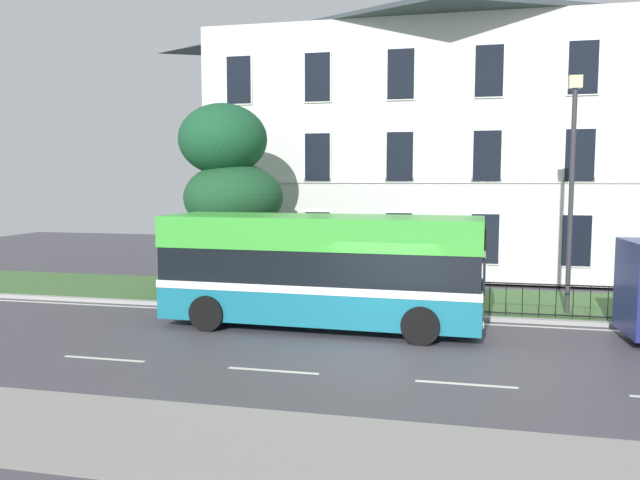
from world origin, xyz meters
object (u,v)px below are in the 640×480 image
object	(u,v)px
single_decker_bus	(322,269)
street_lamp_post	(572,179)
evergreen_tree	(229,211)
litter_bin	(292,283)
georgian_townhouse	(447,130)

from	to	relation	value
single_decker_bus	street_lamp_post	world-z (taller)	street_lamp_post
evergreen_tree	single_decker_bus	size ratio (longest dim) A/B	0.76
street_lamp_post	litter_bin	world-z (taller)	street_lamp_post
georgian_townhouse	litter_bin	bearing A→B (deg)	-116.40
georgian_townhouse	evergreen_tree	distance (m)	11.33
litter_bin	evergreen_tree	bearing A→B (deg)	154.56
litter_bin	single_decker_bus	bearing A→B (deg)	-61.21
single_decker_bus	street_lamp_post	xyz separation A→B (m)	(6.80, 2.81, 2.44)
georgian_townhouse	single_decker_bus	size ratio (longest dim) A/B	2.26
evergreen_tree	single_decker_bus	xyz separation A→B (m)	(4.33, -4.30, -1.31)
georgian_townhouse	litter_bin	distance (m)	11.77
georgian_townhouse	single_decker_bus	distance (m)	13.48
evergreen_tree	single_decker_bus	bearing A→B (deg)	-44.75
georgian_townhouse	litter_bin	world-z (taller)	georgian_townhouse
single_decker_bus	street_lamp_post	bearing A→B (deg)	24.24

